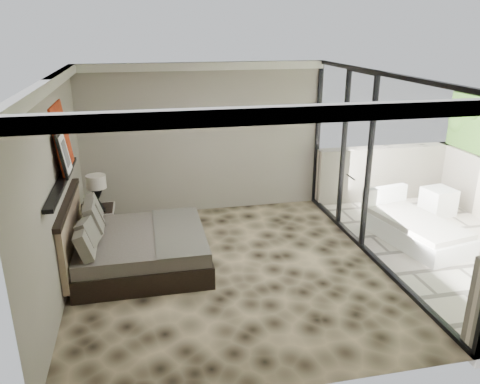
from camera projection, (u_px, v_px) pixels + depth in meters
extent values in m
plane|color=black|center=(229.00, 270.00, 6.91)|extent=(5.00, 5.00, 0.00)
cube|color=silver|center=(227.00, 77.00, 5.97)|extent=(4.50, 5.00, 0.02)
cube|color=gray|center=(204.00, 139.00, 8.73)|extent=(4.50, 0.02, 2.80)
cube|color=gray|center=(57.00, 191.00, 6.00)|extent=(0.02, 5.00, 2.80)
cube|color=white|center=(378.00, 170.00, 6.88)|extent=(0.08, 5.00, 2.80)
cube|color=beige|center=(454.00, 250.00, 7.66)|extent=(3.00, 5.00, 0.12)
cube|color=black|center=(62.00, 181.00, 6.07)|extent=(0.12, 2.20, 0.05)
cube|color=black|center=(143.00, 256.00, 6.97)|extent=(1.88, 1.79, 0.32)
cube|color=#544E46|center=(142.00, 240.00, 6.89)|extent=(1.82, 1.73, 0.20)
cube|color=#4F4F45|center=(178.00, 231.00, 6.96)|extent=(0.72, 1.77, 0.03)
cube|color=#816E52|center=(71.00, 233.00, 6.62)|extent=(0.08, 1.89, 0.90)
cube|color=black|center=(98.00, 221.00, 7.89)|extent=(0.76, 0.76, 0.58)
cone|color=black|center=(99.00, 204.00, 7.78)|extent=(0.18, 0.18, 0.16)
cone|color=black|center=(98.00, 195.00, 7.73)|extent=(0.18, 0.18, 0.16)
cylinder|color=beige|center=(96.00, 182.00, 7.65)|extent=(0.32, 0.32, 0.22)
cube|color=red|center=(62.00, 137.00, 6.36)|extent=(0.13, 0.90, 0.90)
cube|color=black|center=(64.00, 153.00, 6.12)|extent=(0.11, 0.50, 0.60)
cube|color=white|center=(438.00, 201.00, 8.89)|extent=(0.58, 0.58, 0.51)
cube|color=white|center=(415.00, 233.00, 7.77)|extent=(1.21, 1.92, 0.31)
cube|color=beige|center=(417.00, 222.00, 7.70)|extent=(1.14, 1.80, 0.09)
cube|color=white|center=(384.00, 197.00, 8.38)|extent=(0.90, 0.30, 0.39)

